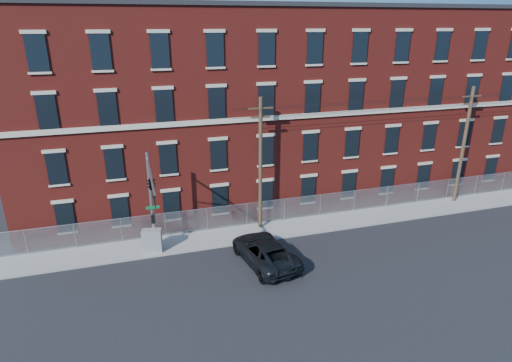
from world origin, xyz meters
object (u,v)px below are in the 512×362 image
at_px(traffic_signal_mast, 152,190).
at_px(utility_cabinet, 152,241).
at_px(utility_pole_near, 260,163).
at_px(pickup_truck, 265,251).

height_order(traffic_signal_mast, utility_cabinet, traffic_signal_mast).
xyz_separation_m(utility_pole_near, pickup_truck, (-1.19, -4.82, -4.51)).
bearing_deg(traffic_signal_mast, pickup_truck, -11.67).
bearing_deg(pickup_truck, traffic_signal_mast, -21.03).
xyz_separation_m(utility_pole_near, utility_cabinet, (-8.20, -1.40, -4.41)).
xyz_separation_m(traffic_signal_mast, pickup_truck, (6.81, -1.41, -4.56)).
bearing_deg(traffic_signal_mast, utility_cabinet, 95.61).
distance_m(utility_pole_near, pickup_truck, 6.71).
xyz_separation_m(traffic_signal_mast, utility_cabinet, (-0.20, 2.02, -4.46)).
bearing_deg(utility_pole_near, utility_cabinet, -170.31).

